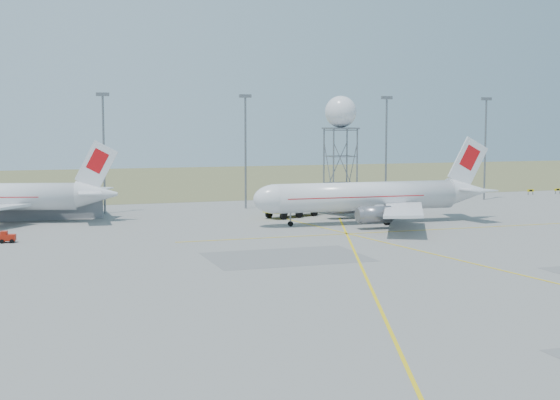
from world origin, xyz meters
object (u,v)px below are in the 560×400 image
object	(u,v)px
airliner_main	(370,197)
fire_truck	(293,205)
radar_tower	(340,146)
baggage_tug	(7,238)

from	to	relation	value
airliner_main	fire_truck	size ratio (longest dim) A/B	3.74
radar_tower	airliner_main	bearing A→B (deg)	-98.98
fire_truck	baggage_tug	bearing A→B (deg)	173.04
airliner_main	fire_truck	world-z (taller)	airliner_main
radar_tower	fire_truck	size ratio (longest dim) A/B	1.93
airliner_main	radar_tower	xyz separation A→B (m)	(2.87, 18.16, 7.24)
radar_tower	baggage_tug	xyz separation A→B (m)	(-55.59, -21.13, -10.73)
radar_tower	fire_truck	world-z (taller)	radar_tower
fire_truck	airliner_main	bearing A→B (deg)	-78.87
radar_tower	fire_truck	bearing A→B (deg)	-149.31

